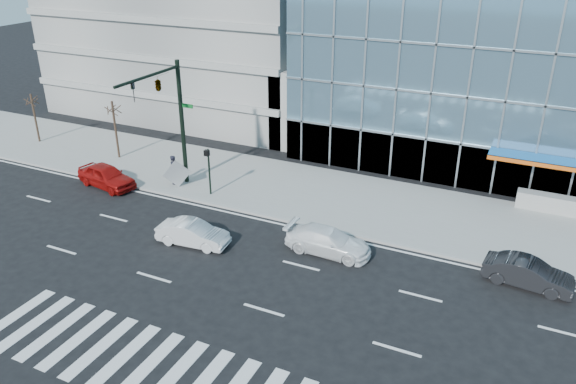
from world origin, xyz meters
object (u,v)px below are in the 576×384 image
at_px(ped_signal_post, 208,165).
at_px(tilted_panel, 177,174).
at_px(street_tree_near, 113,109).
at_px(white_suv, 328,241).
at_px(traffic_signal, 165,98).
at_px(dark_sedan, 528,273).
at_px(red_sedan, 106,176).
at_px(street_tree_far, 32,100).
at_px(pedestrian, 174,170).
at_px(white_sedan, 193,233).

height_order(ped_signal_post, tilted_panel, ped_signal_post).
bearing_deg(street_tree_near, white_suv, -16.93).
bearing_deg(traffic_signal, dark_sedan, -4.21).
xyz_separation_m(street_tree_near, red_sedan, (2.62, -4.16, -3.04)).
bearing_deg(tilted_panel, street_tree_far, 129.98).
height_order(dark_sedan, pedestrian, pedestrian).
height_order(white_sedan, dark_sedan, dark_sedan).
xyz_separation_m(street_tree_far, tilted_panel, (15.00, -2.50, -2.38)).
bearing_deg(street_tree_far, tilted_panel, -9.46).
bearing_deg(traffic_signal, red_sedan, -164.30).
xyz_separation_m(white_suv, white_sedan, (-6.79, -2.30, -0.01)).
relative_size(white_suv, tilted_panel, 3.48).
bearing_deg(dark_sedan, white_sedan, 107.47).
bearing_deg(white_sedan, pedestrian, 36.74).
height_order(street_tree_near, white_sedan, street_tree_near).
height_order(white_suv, pedestrian, pedestrian).
xyz_separation_m(white_suv, tilted_panel, (-11.72, 3.20, 0.41)).
bearing_deg(pedestrian, traffic_signal, -146.69).
bearing_deg(tilted_panel, pedestrian, 99.65).
bearing_deg(traffic_signal, street_tree_far, 168.95).
xyz_separation_m(white_sedan, tilted_panel, (-4.93, 5.50, 0.42)).
bearing_deg(white_sedan, street_tree_far, 62.38).
relative_size(traffic_signal, dark_sedan, 1.97).
xyz_separation_m(ped_signal_post, street_tree_near, (-9.50, 2.56, 1.64)).
distance_m(traffic_signal, white_suv, 13.24).
height_order(traffic_signal, pedestrian, traffic_signal).
distance_m(ped_signal_post, red_sedan, 7.21).
distance_m(street_tree_far, white_sedan, 21.66).
bearing_deg(ped_signal_post, pedestrian, 171.46).
distance_m(street_tree_near, dark_sedan, 28.82).
distance_m(street_tree_near, pedestrian, 7.37).
distance_m(street_tree_near, white_sedan, 14.70).
bearing_deg(ped_signal_post, street_tree_far, 171.69).
bearing_deg(street_tree_far, red_sedan, -21.42).
relative_size(dark_sedan, red_sedan, 0.93).
bearing_deg(street_tree_near, white_sedan, -33.85).
bearing_deg(ped_signal_post, traffic_signal, -171.48).
bearing_deg(ped_signal_post, street_tree_near, 164.94).
bearing_deg(white_sedan, traffic_signal, 38.43).
height_order(ped_signal_post, street_tree_near, street_tree_near).
bearing_deg(white_sedan, dark_sedan, -83.68).
xyz_separation_m(dark_sedan, tilted_panel, (-21.30, 2.00, 0.40)).
xyz_separation_m(ped_signal_post, tilted_panel, (-2.50, 0.06, -1.07)).
bearing_deg(dark_sedan, tilted_panel, 90.03).
distance_m(dark_sedan, pedestrian, 21.90).
height_order(street_tree_near, pedestrian, street_tree_near).
bearing_deg(dark_sedan, white_suv, 102.54).
distance_m(traffic_signal, street_tree_far, 15.53).
bearing_deg(traffic_signal, street_tree_near, 157.29).
bearing_deg(street_tree_far, traffic_signal, -11.05).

